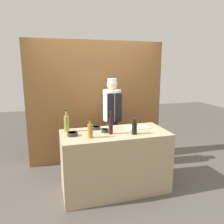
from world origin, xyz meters
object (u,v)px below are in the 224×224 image
Objects in this scene: bottle_vinegar at (90,131)px; chef_center at (112,120)px; sauce_bowl_purple at (96,128)px; cutting_board at (138,128)px; sauce_bowl_green at (72,134)px; bottle_oil at (67,123)px; bottle_soy at (134,128)px; sauce_bowl_red at (105,130)px; bottle_wine at (111,125)px.

chef_center is at bearing 57.90° from bottle_vinegar.
cutting_board is (0.64, -0.15, -0.01)m from sauce_bowl_purple.
sauce_bowl_green is 0.26m from bottle_oil.
bottle_soy reaches higher than sauce_bowl_green.
bottle_oil is 1.05m from chef_center.
sauce_bowl_purple is at bearing -127.90° from chef_center.
bottle_vinegar is (-0.65, 0.01, 0.01)m from bottle_soy.
bottle_vinegar is (-0.81, -0.25, 0.09)m from cutting_board.
chef_center is (0.59, 0.94, -0.12)m from bottle_vinegar.
sauce_bowl_red is 0.49m from sauce_bowl_green.
bottle_vinegar is 0.79× the size of bottle_oil.
chef_center reaches higher than bottle_vinegar.
bottle_wine reaches higher than sauce_bowl_purple.
bottle_wine is 0.90m from chef_center.
sauce_bowl_purple is 0.08× the size of chef_center.
cutting_board is 0.73m from chef_center.
bottle_soy is (0.88, -0.18, 0.06)m from sauce_bowl_green.
sauce_bowl_red reaches higher than cutting_board.
bottle_vinegar is at bearing -122.10° from chef_center.
bottle_wine is 0.68m from bottle_oil.
sauce_bowl_purple is at bearing 116.87° from bottle_wine.
sauce_bowl_purple is at bearing 139.15° from bottle_soy.
bottle_soy is 0.87× the size of bottle_vinegar.
bottle_soy is (0.39, -0.22, 0.06)m from sauce_bowl_red.
bottle_wine is 1.44× the size of bottle_soy.
bottle_wine is at bearing -59.34° from sauce_bowl_red.
sauce_bowl_green reaches higher than sauce_bowl_purple.
bottle_vinegar is (-0.26, -0.20, 0.08)m from sauce_bowl_red.
chef_center is at bearing 43.42° from sauce_bowl_green.
sauce_bowl_purple is 1.21× the size of sauce_bowl_red.
cutting_board is 0.32m from bottle_soy.
bottle_soy reaches higher than sauce_bowl_red.
cutting_board is 1.03× the size of bottle_oil.
sauce_bowl_green is (-0.49, -0.04, 0.00)m from sauce_bowl_red.
sauce_bowl_green is at bearing -75.00° from bottle_oil.
sauce_bowl_purple is 0.40× the size of bottle_wine.
bottle_wine is 0.99× the size of bottle_oil.
sauce_bowl_green is 0.45× the size of bottle_wine.
sauce_bowl_green is at bearing 168.38° from bottle_soy.
bottle_soy is at bearing -18.84° from bottle_wine.
bottle_wine is at bearing -7.16° from sauce_bowl_green.
cutting_board is at bearing -13.19° from sauce_bowl_purple.
sauce_bowl_green reaches higher than sauce_bowl_red.
bottle_oil reaches higher than sauce_bowl_green.
chef_center is at bearing 65.91° from sauce_bowl_red.
bottle_oil is at bearing -179.08° from sauce_bowl_purple.
cutting_board is 1.31× the size of bottle_vinegar.
chef_center reaches higher than sauce_bowl_red.
sauce_bowl_green is at bearing 172.84° from bottle_wine.
sauce_bowl_red is 0.74× the size of sauce_bowl_green.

